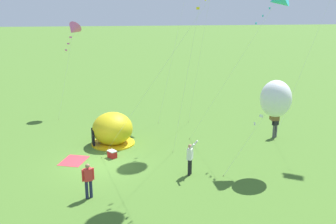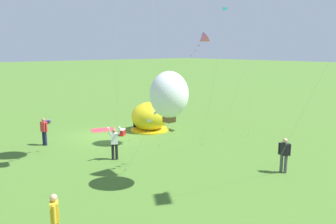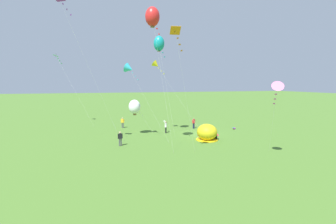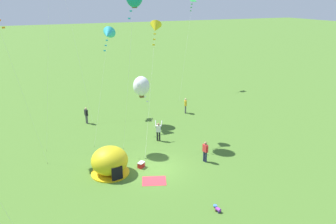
{
  "view_description": "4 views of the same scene",
  "coord_description": "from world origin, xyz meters",
  "px_view_note": "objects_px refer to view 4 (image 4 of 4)",
  "views": [
    {
      "loc": [
        21.02,
        0.73,
        8.78
      ],
      "look_at": [
        -1.4,
        3.96,
        2.57
      ],
      "focal_mm": 42.0,
      "sensor_mm": 36.0,
      "label": 1
    },
    {
      "loc": [
        10.85,
        19.41,
        5.87
      ],
      "look_at": [
        -0.88,
        5.67,
        2.42
      ],
      "focal_mm": 35.0,
      "sensor_mm": 36.0,
      "label": 2
    },
    {
      "loc": [
        -29.23,
        13.28,
        7.29
      ],
      "look_at": [
        -1.06,
        5.19,
        3.52
      ],
      "focal_mm": 24.0,
      "sensor_mm": 36.0,
      "label": 3
    },
    {
      "loc": [
        -7.94,
        -20.7,
        12.33
      ],
      "look_at": [
        2.96,
        4.61,
        2.65
      ],
      "focal_mm": 35.0,
      "sensor_mm": 36.0,
      "label": 4
    }
  ],
  "objects_px": {
    "toddler_crawling": "(217,209)",
    "person_center_field": "(205,151)",
    "person_far_back": "(186,105)",
    "kite_yellow": "(155,28)",
    "person_watching_sky": "(158,130)",
    "kite_cyan": "(108,34)",
    "kite_green": "(192,4)",
    "popup_tent": "(110,161)",
    "cooler_box": "(141,165)",
    "person_with_toddler": "(86,115)",
    "kite_white": "(141,86)"
  },
  "relations": [
    {
      "from": "kite_green",
      "to": "kite_cyan",
      "type": "distance_m",
      "value": 17.79
    },
    {
      "from": "person_with_toddler",
      "to": "popup_tent",
      "type": "bearing_deg",
      "value": -91.25
    },
    {
      "from": "person_watching_sky",
      "to": "cooler_box",
      "type": "bearing_deg",
      "value": -126.73
    },
    {
      "from": "person_with_toddler",
      "to": "kite_cyan",
      "type": "relative_size",
      "value": 0.18
    },
    {
      "from": "popup_tent",
      "to": "person_with_toddler",
      "type": "xyz_separation_m",
      "value": [
        0.24,
        10.97,
        -0.03
      ]
    },
    {
      "from": "cooler_box",
      "to": "person_watching_sky",
      "type": "height_order",
      "value": "person_watching_sky"
    },
    {
      "from": "kite_white",
      "to": "kite_yellow",
      "type": "bearing_deg",
      "value": -84.05
    },
    {
      "from": "person_far_back",
      "to": "kite_white",
      "type": "height_order",
      "value": "kite_white"
    },
    {
      "from": "cooler_box",
      "to": "person_with_toddler",
      "type": "xyz_separation_m",
      "value": [
        -2.15,
        11.04,
        0.74
      ]
    },
    {
      "from": "kite_white",
      "to": "person_watching_sky",
      "type": "bearing_deg",
      "value": -90.15
    },
    {
      "from": "person_with_toddler",
      "to": "person_far_back",
      "type": "height_order",
      "value": "same"
    },
    {
      "from": "toddler_crawling",
      "to": "person_watching_sky",
      "type": "height_order",
      "value": "person_watching_sky"
    },
    {
      "from": "toddler_crawling",
      "to": "kite_cyan",
      "type": "distance_m",
      "value": 18.89
    },
    {
      "from": "cooler_box",
      "to": "toddler_crawling",
      "type": "relative_size",
      "value": 1.16
    },
    {
      "from": "person_with_toddler",
      "to": "kite_yellow",
      "type": "xyz_separation_m",
      "value": [
        5.55,
        -5.63,
        8.92
      ]
    },
    {
      "from": "kite_white",
      "to": "kite_yellow",
      "type": "height_order",
      "value": "kite_yellow"
    },
    {
      "from": "kite_cyan",
      "to": "kite_white",
      "type": "height_order",
      "value": "kite_cyan"
    },
    {
      "from": "toddler_crawling",
      "to": "person_center_field",
      "type": "bearing_deg",
      "value": 67.35
    },
    {
      "from": "popup_tent",
      "to": "toddler_crawling",
      "type": "bearing_deg",
      "value": -55.33
    },
    {
      "from": "toddler_crawling",
      "to": "person_far_back",
      "type": "distance_m",
      "value": 17.96
    },
    {
      "from": "kite_green",
      "to": "kite_white",
      "type": "height_order",
      "value": "kite_green"
    },
    {
      "from": "popup_tent",
      "to": "person_watching_sky",
      "type": "distance_m",
      "value": 6.77
    },
    {
      "from": "toddler_crawling",
      "to": "kite_green",
      "type": "relative_size",
      "value": 0.05
    },
    {
      "from": "person_far_back",
      "to": "kite_cyan",
      "type": "height_order",
      "value": "kite_cyan"
    },
    {
      "from": "toddler_crawling",
      "to": "kite_white",
      "type": "bearing_deg",
      "value": 87.87
    },
    {
      "from": "person_with_toddler",
      "to": "person_center_field",
      "type": "relative_size",
      "value": 1.0
    },
    {
      "from": "toddler_crawling",
      "to": "kite_cyan",
      "type": "xyz_separation_m",
      "value": [
        -2.23,
        16.52,
        8.89
      ]
    },
    {
      "from": "kite_cyan",
      "to": "kite_white",
      "type": "distance_m",
      "value": 5.86
    },
    {
      "from": "person_center_field",
      "to": "kite_white",
      "type": "distance_m",
      "value": 10.36
    },
    {
      "from": "person_watching_sky",
      "to": "kite_cyan",
      "type": "xyz_separation_m",
      "value": [
        -2.8,
        5.45,
        8.07
      ]
    },
    {
      "from": "popup_tent",
      "to": "toddler_crawling",
      "type": "relative_size",
      "value": 5.07
    },
    {
      "from": "popup_tent",
      "to": "person_far_back",
      "type": "bearing_deg",
      "value": 41.73
    },
    {
      "from": "person_center_field",
      "to": "kite_cyan",
      "type": "bearing_deg",
      "value": 113.74
    },
    {
      "from": "toddler_crawling",
      "to": "kite_yellow",
      "type": "relative_size",
      "value": 0.05
    },
    {
      "from": "toddler_crawling",
      "to": "person_far_back",
      "type": "bearing_deg",
      "value": 70.0
    },
    {
      "from": "kite_yellow",
      "to": "person_center_field",
      "type": "bearing_deg",
      "value": -76.74
    },
    {
      "from": "cooler_box",
      "to": "kite_yellow",
      "type": "relative_size",
      "value": 0.06
    },
    {
      "from": "person_watching_sky",
      "to": "kite_cyan",
      "type": "bearing_deg",
      "value": 117.2
    },
    {
      "from": "cooler_box",
      "to": "person_far_back",
      "type": "relative_size",
      "value": 0.38
    },
    {
      "from": "person_watching_sky",
      "to": "person_center_field",
      "type": "xyz_separation_m",
      "value": [
        1.88,
        -5.2,
        -0.03
      ]
    },
    {
      "from": "person_far_back",
      "to": "kite_yellow",
      "type": "xyz_separation_m",
      "value": [
        -5.23,
        -4.48,
        8.92
      ]
    },
    {
      "from": "person_far_back",
      "to": "person_with_toddler",
      "type": "bearing_deg",
      "value": 173.9
    },
    {
      "from": "popup_tent",
      "to": "kite_cyan",
      "type": "relative_size",
      "value": 0.29
    },
    {
      "from": "cooler_box",
      "to": "kite_white",
      "type": "xyz_separation_m",
      "value": [
        3.06,
        8.61,
        3.79
      ]
    },
    {
      "from": "person_far_back",
      "to": "kite_yellow",
      "type": "height_order",
      "value": "kite_yellow"
    },
    {
      "from": "cooler_box",
      "to": "kite_yellow",
      "type": "height_order",
      "value": "kite_yellow"
    },
    {
      "from": "popup_tent",
      "to": "kite_cyan",
      "type": "bearing_deg",
      "value": 74.43
    },
    {
      "from": "cooler_box",
      "to": "toddler_crawling",
      "type": "distance_m",
      "value": 7.41
    },
    {
      "from": "cooler_box",
      "to": "kite_green",
      "type": "relative_size",
      "value": 0.05
    },
    {
      "from": "person_far_back",
      "to": "toddler_crawling",
      "type": "bearing_deg",
      "value": -110.0
    }
  ]
}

